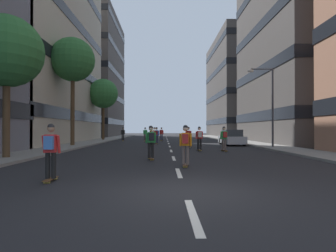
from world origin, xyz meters
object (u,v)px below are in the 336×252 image
object	(u,v)px
skater_6	(152,135)
skater_8	(199,137)
parked_car_near	(232,138)
street_tree_far	(103,94)
skater_3	(155,134)
skater_1	(50,148)
skater_10	(151,140)
skater_2	(161,133)
skater_11	(145,134)
skater_7	(185,143)
street_tree_mid	(7,52)
skater_4	(157,134)
street_tree_near	(73,60)
skater_0	(224,137)
skater_5	(123,133)
streetlamp_right	(268,98)
skater_9	(189,136)

from	to	relation	value
skater_6	skater_8	xyz separation A→B (m)	(3.68, -6.27, 0.00)
parked_car_near	street_tree_far	size ratio (longest dim) A/B	0.54
skater_3	skater_6	bearing A→B (deg)	-90.79
skater_1	skater_8	distance (m)	13.20
skater_3	skater_10	distance (m)	17.09
parked_car_near	skater_2	xyz separation A→B (m)	(-6.95, 9.71, 0.32)
skater_11	skater_7	bearing A→B (deg)	-82.22
skater_7	skater_8	distance (m)	8.62
skater_1	skater_2	size ratio (longest dim) A/B	1.00
street_tree_mid	skater_4	bearing A→B (deg)	63.06
skater_1	skater_2	xyz separation A→B (m)	(3.19, 28.26, 0.00)
skater_7	skater_6	bearing A→B (deg)	97.72
street_tree_near	skater_1	xyz separation A→B (m)	(4.72, -16.57, -6.77)
skater_4	skater_0	bearing A→B (deg)	-61.94
skater_0	skater_11	bearing A→B (deg)	112.51
skater_8	street_tree_mid	bearing A→B (deg)	-152.23
skater_4	skater_6	distance (m)	2.73
skater_2	skater_6	bearing A→B (deg)	-94.35
skater_1	skater_8	bearing A→B (deg)	62.54
street_tree_near	skater_1	distance (m)	18.51
skater_3	skater_7	size ratio (longest dim) A/B	1.00
skater_3	skater_5	xyz separation A→B (m)	(-4.32, 4.90, -0.03)
skater_4	skater_5	distance (m)	8.55
street_tree_mid	streetlamp_right	size ratio (longest dim) A/B	1.14
street_tree_mid	skater_6	size ratio (longest dim) A/B	4.15
skater_6	streetlamp_right	bearing A→B (deg)	-21.16
skater_2	skater_8	size ratio (longest dim) A/B	1.00
street_tree_near	skater_2	bearing A→B (deg)	55.93
street_tree_mid	skater_5	world-z (taller)	street_tree_mid
parked_car_near	streetlamp_right	distance (m)	5.86
skater_2	skater_11	world-z (taller)	same
skater_2	skater_10	distance (m)	22.34
parked_car_near	skater_5	bearing A→B (deg)	142.01
skater_10	skater_2	bearing A→B (deg)	89.03
skater_2	skater_10	size ratio (longest dim) A/B	1.00
street_tree_far	skater_9	world-z (taller)	street_tree_far
streetlamp_right	skater_6	xyz separation A→B (m)	(-9.70, 3.75, -3.12)
parked_car_near	street_tree_near	world-z (taller)	street_tree_near
street_tree_near	skater_7	distance (m)	17.50
street_tree_mid	skater_11	bearing A→B (deg)	74.70
skater_1	skater_9	bearing A→B (deg)	69.83
street_tree_near	skater_11	distance (m)	14.00
street_tree_mid	skater_10	xyz separation A→B (m)	(7.53, -0.10, -4.61)
streetlamp_right	skater_2	distance (m)	16.92
street_tree_near	skater_3	bearing A→B (deg)	41.80
skater_0	skater_2	distance (m)	17.66
skater_8	skater_5	bearing A→B (deg)	116.11
skater_1	skater_3	bearing A→B (deg)	83.86
skater_7	skater_10	bearing A→B (deg)	120.87
skater_1	skater_8	world-z (taller)	same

